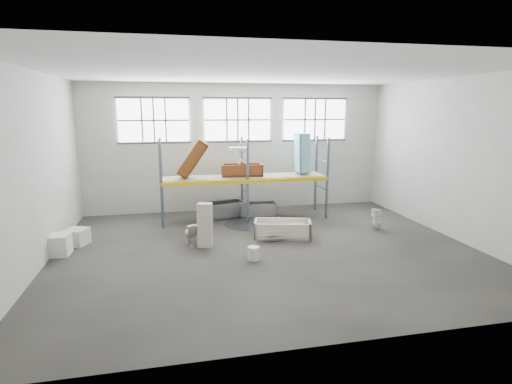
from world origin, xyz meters
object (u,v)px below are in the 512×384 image
object	(u,v)px
carton_near	(57,245)
toilet_beige	(191,234)
steel_tub_left	(223,210)
rust_tub_flat	(242,170)
toilet_white	(377,219)
bathtub_beige	(283,229)
blue_tub_upright	(302,153)
cistern_tall	(205,225)
bucket	(254,253)
steel_tub_right	(258,209)

from	to	relation	value
carton_near	toilet_beige	bearing A→B (deg)	1.92
steel_tub_left	rust_tub_flat	size ratio (longest dim) A/B	1.07
rust_tub_flat	carton_near	distance (m)	6.63
toilet_beige	toilet_white	world-z (taller)	toilet_white
bathtub_beige	steel_tub_left	xyz separation A→B (m)	(-1.54, 2.79, 0.03)
blue_tub_upright	rust_tub_flat	bearing A→B (deg)	178.15
toilet_white	blue_tub_upright	world-z (taller)	blue_tub_upright
bathtub_beige	rust_tub_flat	world-z (taller)	rust_tub_flat
bathtub_beige	cistern_tall	world-z (taller)	cistern_tall
rust_tub_flat	blue_tub_upright	distance (m)	2.36
carton_near	bathtub_beige	bearing A→B (deg)	2.20
carton_near	bucket	bearing A→B (deg)	-15.93
bathtub_beige	carton_near	world-z (taller)	carton_near
cistern_tall	rust_tub_flat	distance (m)	3.63
cistern_tall	rust_tub_flat	size ratio (longest dim) A/B	0.88
blue_tub_upright	carton_near	distance (m)	8.79
toilet_beige	carton_near	size ratio (longest dim) A/B	0.99
cistern_tall	bucket	distance (m)	1.86
steel_tub_right	steel_tub_left	bearing A→B (deg)	176.94
steel_tub_right	rust_tub_flat	distance (m)	1.69
toilet_beige	steel_tub_left	xyz separation A→B (m)	(1.34, 2.92, -0.05)
cistern_tall	carton_near	bearing A→B (deg)	-166.12
bathtub_beige	bucket	xyz separation A→B (m)	(-1.31, -1.77, -0.08)
bathtub_beige	carton_near	xyz separation A→B (m)	(-6.62, -0.25, 0.03)
toilet_beige	carton_near	world-z (taller)	toilet_beige
toilet_beige	toilet_white	distance (m)	6.27
bathtub_beige	toilet_white	bearing A→B (deg)	18.09
toilet_beige	blue_tub_upright	world-z (taller)	blue_tub_upright
toilet_beige	steel_tub_right	distance (m)	3.91
toilet_beige	bathtub_beige	bearing A→B (deg)	165.39
bucket	carton_near	distance (m)	5.52
steel_tub_right	blue_tub_upright	size ratio (longest dim) A/B	0.94
toilet_white	rust_tub_flat	xyz separation A→B (m)	(-4.22, 2.46, 1.46)
toilet_beige	blue_tub_upright	distance (m)	5.48
bathtub_beige	cistern_tall	xyz separation A→B (m)	(-2.49, -0.41, 0.40)
toilet_white	blue_tub_upright	distance (m)	3.68
toilet_white	bucket	distance (m)	5.07
rust_tub_flat	steel_tub_right	bearing A→B (deg)	10.32
cistern_tall	bucket	world-z (taller)	cistern_tall
toilet_white	steel_tub_left	bearing A→B (deg)	-108.95
cistern_tall	steel_tub_right	xyz separation A→B (m)	(2.29, 3.13, -0.41)
blue_tub_upright	steel_tub_right	bearing A→B (deg)	173.46
toilet_white	steel_tub_right	size ratio (longest dim) A/B	0.52
bathtub_beige	steel_tub_left	world-z (taller)	steel_tub_left
steel_tub_right	blue_tub_upright	bearing A→B (deg)	-6.54
steel_tub_right	carton_near	bearing A→B (deg)	-155.13
toilet_beige	cistern_tall	bearing A→B (deg)	127.12
cistern_tall	steel_tub_left	world-z (taller)	cistern_tall
blue_tub_upright	bucket	world-z (taller)	blue_tub_upright
bathtub_beige	carton_near	distance (m)	6.62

